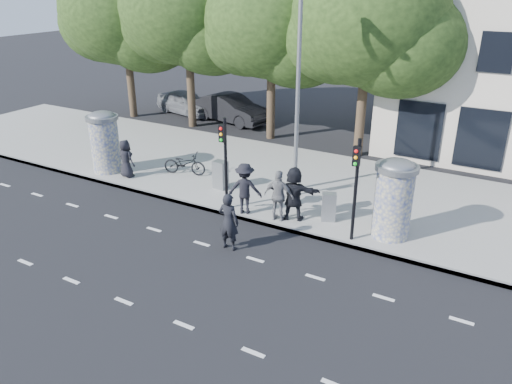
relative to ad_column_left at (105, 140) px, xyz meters
The scene contains 24 objects.
ground 8.63m from the ad_column_left, 32.01° to the right, with size 120.00×120.00×0.00m, color black.
sidewalk 7.94m from the ad_column_left, 22.62° to the left, with size 40.00×8.00×0.15m, color gray.
curb 7.41m from the ad_column_left, ahead, with size 40.00×0.10×0.16m, color slate.
lane_dash_near 9.95m from the ad_column_left, 42.94° to the right, with size 32.00×0.12×0.01m, color silver.
lane_dash_far 7.99m from the ad_column_left, 23.29° to the right, with size 32.00×0.12×0.01m, color silver.
ad_column_left is the anchor object (origin of this frame).
ad_column_right 12.40m from the ad_column_left, ahead, with size 1.36×1.36×2.65m.
traffic_pole_near 6.67m from the ad_column_left, ahead, with size 0.22×0.31×3.40m.
traffic_pole_far 11.44m from the ad_column_left, ahead, with size 0.22×0.31×3.40m.
street_lamp 8.90m from the ad_column_left, 14.94° to the left, with size 0.25×0.93×8.00m.
tree_far_left 10.92m from the ad_column_left, 125.94° to the left, with size 7.20×7.20×9.26m.
tree_mid_left 9.50m from the ad_column_left, 99.23° to the left, with size 7.20×7.20×9.57m.
tree_near_left 10.07m from the ad_column_left, 65.71° to the left, with size 6.80×6.80×8.97m.
tree_center 12.62m from the ad_column_left, 41.88° to the left, with size 7.00×7.00×9.30m.
ped_a 1.38m from the ad_column_left, ahead, with size 0.79×0.51×1.62m, color black.
ped_d 7.42m from the ad_column_left, ahead, with size 1.21×0.69×1.87m, color black.
ped_e 8.73m from the ad_column_left, ahead, with size 1.07×0.61×1.83m, color gray.
ped_f 9.13m from the ad_column_left, ahead, with size 1.79×0.64×1.93m, color black.
man_road 8.64m from the ad_column_left, 19.62° to the right, with size 0.69×0.45×1.90m, color black.
bicycle 3.58m from the ad_column_left, 22.50° to the left, with size 1.85×0.65×0.97m, color black.
cabinet_left 5.49m from the ad_column_left, ahead, with size 0.54×0.40×1.14m, color slate.
cabinet_right 10.26m from the ad_column_left, ahead, with size 0.48×0.35×1.01m, color gray.
car_left 10.63m from the ad_column_left, 108.09° to the left, with size 4.31×1.73×1.47m, color slate.
car_mid 9.87m from the ad_column_left, 89.00° to the left, with size 4.91×1.71×1.62m, color black.
Camera 1 is at (8.54, -10.07, 8.00)m, focal length 35.00 mm.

